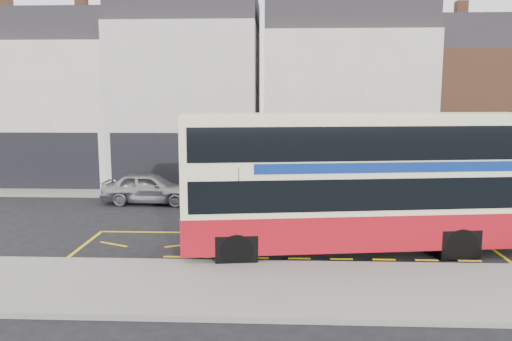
{
  "coord_description": "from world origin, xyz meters",
  "views": [
    {
      "loc": [
        -0.3,
        -15.0,
        5.16
      ],
      "look_at": [
        -1.03,
        2.0,
        2.58
      ],
      "focal_mm": 35.0,
      "sensor_mm": 36.0,
      "label": 1
    }
  ],
  "objects_px": {
    "car_silver": "(149,188)",
    "car_grey": "(263,186)",
    "street_tree_left": "(16,109)",
    "street_tree_right": "(371,132)",
    "double_decker_bus": "(359,180)",
    "bus_stop_post": "(222,205)"
  },
  "relations": [
    {
      "from": "car_silver",
      "to": "car_grey",
      "type": "xyz_separation_m",
      "value": [
        5.4,
        1.47,
        -0.12
      ]
    },
    {
      "from": "street_tree_left",
      "to": "street_tree_right",
      "type": "xyz_separation_m",
      "value": [
        19.56,
        -0.54,
        -1.19
      ]
    },
    {
      "from": "car_silver",
      "to": "street_tree_right",
      "type": "xyz_separation_m",
      "value": [
        11.11,
        3.52,
        2.45
      ]
    },
    {
      "from": "car_grey",
      "to": "street_tree_right",
      "type": "relative_size",
      "value": 0.83
    },
    {
      "from": "double_decker_bus",
      "to": "car_silver",
      "type": "height_order",
      "value": "double_decker_bus"
    },
    {
      "from": "street_tree_right",
      "to": "bus_stop_post",
      "type": "bearing_deg",
      "value": -118.01
    },
    {
      "from": "bus_stop_post",
      "to": "street_tree_right",
      "type": "distance_m",
      "value": 14.11
    },
    {
      "from": "bus_stop_post",
      "to": "car_grey",
      "type": "distance_m",
      "value": 10.47
    },
    {
      "from": "bus_stop_post",
      "to": "street_tree_left",
      "type": "height_order",
      "value": "street_tree_left"
    },
    {
      "from": "car_silver",
      "to": "street_tree_left",
      "type": "bearing_deg",
      "value": 65.99
    },
    {
      "from": "double_decker_bus",
      "to": "street_tree_left",
      "type": "distance_m",
      "value": 20.64
    },
    {
      "from": "bus_stop_post",
      "to": "street_tree_left",
      "type": "distance_m",
      "value": 18.49
    },
    {
      "from": "car_grey",
      "to": "street_tree_right",
      "type": "distance_m",
      "value": 6.58
    },
    {
      "from": "car_silver",
      "to": "car_grey",
      "type": "bearing_deg",
      "value": -73.15
    },
    {
      "from": "car_grey",
      "to": "street_tree_left",
      "type": "distance_m",
      "value": 14.59
    },
    {
      "from": "car_grey",
      "to": "bus_stop_post",
      "type": "bearing_deg",
      "value": 175.95
    },
    {
      "from": "double_decker_bus",
      "to": "street_tree_right",
      "type": "xyz_separation_m",
      "value": [
        2.31,
        10.6,
        0.8
      ]
    },
    {
      "from": "street_tree_left",
      "to": "street_tree_right",
      "type": "distance_m",
      "value": 19.61
    },
    {
      "from": "street_tree_left",
      "to": "double_decker_bus",
      "type": "bearing_deg",
      "value": -32.86
    },
    {
      "from": "car_silver",
      "to": "car_grey",
      "type": "relative_size",
      "value": 1.14
    },
    {
      "from": "car_grey",
      "to": "car_silver",
      "type": "bearing_deg",
      "value": 106.09
    },
    {
      "from": "bus_stop_post",
      "to": "car_grey",
      "type": "xyz_separation_m",
      "value": [
        0.9,
        10.35,
        -1.3
      ]
    }
  ]
}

